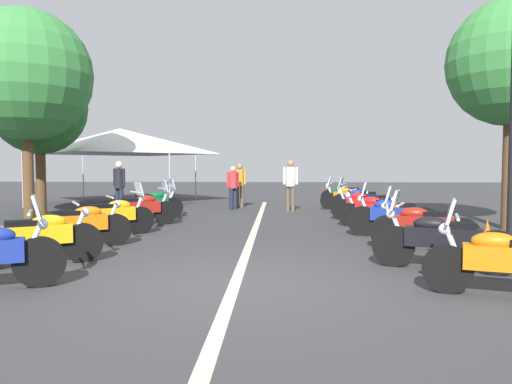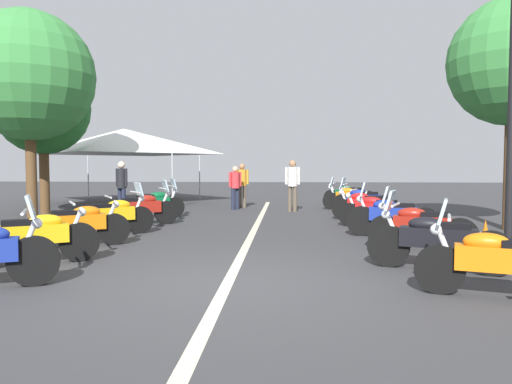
{
  "view_description": "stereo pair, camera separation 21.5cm",
  "coord_description": "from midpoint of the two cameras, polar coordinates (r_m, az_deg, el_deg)",
  "views": [
    {
      "loc": [
        -6.32,
        -0.58,
        1.61
      ],
      "look_at": [
        6.22,
        0.0,
        0.91
      ],
      "focal_mm": 33.53,
      "sensor_mm": 36.0,
      "label": 1
    },
    {
      "loc": [
        -6.32,
        -0.8,
        1.61
      ],
      "look_at": [
        6.22,
        0.0,
        0.91
      ],
      "focal_mm": 33.53,
      "sensor_mm": 36.0,
      "label": 2
    }
  ],
  "objects": [
    {
      "name": "motorcycle_right_row_3",
      "position": [
        11.23,
        16.39,
        -2.72
      ],
      "size": [
        0.76,
        2.05,
        1.23
      ],
      "rotation": [
        0.0,
        0.0,
        1.38
      ],
      "color": "black",
      "rests_on": "ground_plane"
    },
    {
      "name": "motorcycle_right_row_8",
      "position": [
        19.35,
        11.34,
        -0.3
      ],
      "size": [
        1.03,
        1.99,
        0.99
      ],
      "rotation": [
        0.0,
        0.0,
        1.16
      ],
      "color": "black",
      "rests_on": "ground_plane"
    },
    {
      "name": "motorcycle_left_row_4",
      "position": [
        13.15,
        -13.08,
        -1.88
      ],
      "size": [
        1.18,
        1.86,
        1.21
      ],
      "rotation": [
        0.0,
        0.0,
        -1.04
      ],
      "color": "black",
      "rests_on": "ground_plane"
    },
    {
      "name": "motorcycle_right_row_5",
      "position": [
        14.4,
        13.31,
        -1.52
      ],
      "size": [
        0.88,
        1.94,
        0.99
      ],
      "rotation": [
        0.0,
        0.0,
        1.28
      ],
      "color": "black",
      "rests_on": "ground_plane"
    },
    {
      "name": "motorcycle_right_row_6",
      "position": [
        16.12,
        12.92,
        -0.95
      ],
      "size": [
        0.94,
        1.96,
        1.22
      ],
      "rotation": [
        0.0,
        0.0,
        1.22
      ],
      "color": "black",
      "rests_on": "ground_plane"
    },
    {
      "name": "motorcycle_left_row_2",
      "position": [
        9.98,
        -19.88,
        -3.64
      ],
      "size": [
        1.17,
        1.82,
        1.0
      ],
      "rotation": [
        0.0,
        0.0,
        -1.03
      ],
      "color": "black",
      "rests_on": "ground_plane"
    },
    {
      "name": "motorcycle_right_row_2",
      "position": [
        9.57,
        19.59,
        -3.85
      ],
      "size": [
        0.87,
        1.96,
        1.21
      ],
      "rotation": [
        0.0,
        0.0,
        1.29
      ],
      "color": "black",
      "rests_on": "ground_plane"
    },
    {
      "name": "bystander_3",
      "position": [
        16.32,
        -15.38,
        1.02
      ],
      "size": [
        0.32,
        0.47,
        1.74
      ],
      "rotation": [
        0.0,
        0.0,
        2.61
      ],
      "color": "#1E2338",
      "rests_on": "ground_plane"
    },
    {
      "name": "motorcycle_right_row_1",
      "position": [
        7.85,
        21.41,
        -5.36
      ],
      "size": [
        1.01,
        2.03,
        1.22
      ],
      "rotation": [
        0.0,
        0.0,
        1.19
      ],
      "color": "black",
      "rests_on": "ground_plane"
    },
    {
      "name": "ground_plane",
      "position": [
        6.56,
        -2.56,
        -11.01
      ],
      "size": [
        80.0,
        80.0,
        0.0
      ],
      "primitive_type": "plane",
      "color": "#38383A"
    },
    {
      "name": "roadside_tree_2",
      "position": [
        17.58,
        -23.78,
        9.12
      ],
      "size": [
        3.09,
        3.09,
        5.08
      ],
      "color": "brown",
      "rests_on": "ground_plane"
    },
    {
      "name": "roadside_tree_0",
      "position": [
        16.36,
        -25.13,
        12.39
      ],
      "size": [
        3.93,
        3.93,
        6.29
      ],
      "color": "brown",
      "rests_on": "ground_plane"
    },
    {
      "name": "motorcycle_left_row_3",
      "position": [
        11.42,
        -16.22,
        -2.68
      ],
      "size": [
        1.33,
        1.66,
        1.21
      ],
      "rotation": [
        0.0,
        0.0,
        -0.91
      ],
      "color": "black",
      "rests_on": "ground_plane"
    },
    {
      "name": "bystander_0",
      "position": [
        18.24,
        -1.34,
        1.22
      ],
      "size": [
        0.32,
        0.52,
        1.68
      ],
      "rotation": [
        0.0,
        0.0,
        6.05
      ],
      "color": "brown",
      "rests_on": "ground_plane"
    },
    {
      "name": "motorcycle_right_row_0",
      "position": [
        6.53,
        27.89,
        -7.33
      ],
      "size": [
        0.92,
        1.96,
        1.2
      ],
      "rotation": [
        0.0,
        0.0,
        1.25
      ],
      "color": "black",
      "rests_on": "ground_plane"
    },
    {
      "name": "traffic_cone_0",
      "position": [
        9.84,
        26.25,
        -4.84
      ],
      "size": [
        0.36,
        0.36,
        0.61
      ],
      "color": "orange",
      "rests_on": "ground_plane"
    },
    {
      "name": "motorcycle_left_row_1",
      "position": [
        8.47,
        -24.24,
        -4.89
      ],
      "size": [
        1.16,
        1.83,
        1.01
      ],
      "rotation": [
        0.0,
        0.0,
        -1.04
      ],
      "color": "black",
      "rests_on": "ground_plane"
    },
    {
      "name": "lane_centre_stripe",
      "position": [
        10.92,
        -0.03,
        -5.27
      ],
      "size": [
        20.2,
        0.16,
        0.01
      ],
      "primitive_type": "cube",
      "color": "beige",
      "rests_on": "ground_plane"
    },
    {
      "name": "motorcycle_right_row_4",
      "position": [
        12.77,
        14.73,
        -2.13
      ],
      "size": [
        1.02,
        1.99,
        0.99
      ],
      "rotation": [
        0.0,
        0.0,
        1.18
      ],
      "color": "black",
      "rests_on": "ground_plane"
    },
    {
      "name": "bystander_2",
      "position": [
        16.58,
        4.75,
        1.27
      ],
      "size": [
        0.32,
        0.52,
        1.79
      ],
      "rotation": [
        0.0,
        0.0,
        6.03
      ],
      "color": "brown",
      "rests_on": "ground_plane"
    },
    {
      "name": "event_tent",
      "position": [
        21.53,
        -15.24,
        5.84
      ],
      "size": [
        6.22,
        6.22,
        3.2
      ],
      "color": "white",
      "rests_on": "ground_plane"
    },
    {
      "name": "bystander_1",
      "position": [
        17.41,
        -2.15,
        0.91
      ],
      "size": [
        0.37,
        0.43,
        1.58
      ],
      "rotation": [
        0.0,
        0.0,
        3.82
      ],
      "color": "#1E2338",
      "rests_on": "ground_plane"
    },
    {
      "name": "motorcycle_right_row_7",
      "position": [
        17.67,
        11.56,
        -0.6
      ],
      "size": [
        0.78,
        2.07,
        1.2
      ],
      "rotation": [
        0.0,
        0.0,
        1.38
      ],
      "color": "black",
      "rests_on": "ground_plane"
    },
    {
      "name": "motorcycle_left_row_5",
      "position": [
        14.86,
        -11.72,
        -1.31
      ],
      "size": [
        1.12,
        1.79,
        1.2
      ],
      "rotation": [
        0.0,
        0.0,
        -1.05
      ],
      "color": "black",
      "rests_on": "ground_plane"
    }
  ]
}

